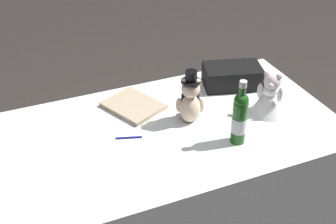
{
  "coord_description": "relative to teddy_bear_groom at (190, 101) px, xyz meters",
  "views": [
    {
      "loc": [
        -0.69,
        -1.65,
        2.01
      ],
      "look_at": [
        0.0,
        0.0,
        0.82
      ],
      "focal_mm": 47.54,
      "sensor_mm": 36.0,
      "label": 1
    }
  ],
  "objects": [
    {
      "name": "reception_table",
      "position": [
        -0.13,
        -0.03,
        -0.48
      ],
      "size": [
        1.72,
        0.95,
        0.72
      ],
      "primitive_type": "cube",
      "color": "white",
      "rests_on": "ground_plane"
    },
    {
      "name": "teddy_bear_groom",
      "position": [
        0.0,
        0.0,
        0.0
      ],
      "size": [
        0.13,
        0.13,
        0.29
      ],
      "color": "beige",
      "rests_on": "reception_table"
    },
    {
      "name": "teddy_bear_bride",
      "position": [
        0.42,
        -0.08,
        -0.02
      ],
      "size": [
        0.23,
        0.23,
        0.24
      ],
      "color": "white",
      "rests_on": "reception_table"
    },
    {
      "name": "champagne_bottle",
      "position": [
        0.13,
        -0.25,
        0.02
      ],
      "size": [
        0.07,
        0.07,
        0.33
      ],
      "color": "#1D5418",
      "rests_on": "reception_table"
    },
    {
      "name": "signing_pen",
      "position": [
        -0.34,
        -0.02,
        -0.11
      ],
      "size": [
        0.13,
        0.05,
        0.01
      ],
      "color": "navy",
      "rests_on": "reception_table"
    },
    {
      "name": "gift_case_black",
      "position": [
        0.37,
        0.23,
        -0.06
      ],
      "size": [
        0.36,
        0.27,
        0.12
      ],
      "color": "black",
      "rests_on": "reception_table"
    },
    {
      "name": "guestbook",
      "position": [
        -0.23,
        0.22,
        -0.11
      ],
      "size": [
        0.33,
        0.36,
        0.02
      ],
      "primitive_type": "cube",
      "rotation": [
        0.0,
        0.0,
        0.44
      ],
      "color": "tan",
      "rests_on": "reception_table"
    }
  ]
}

